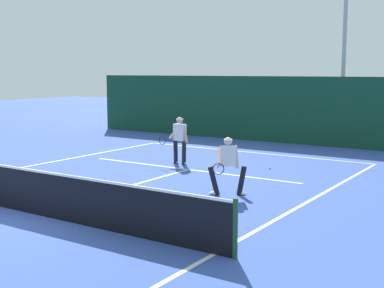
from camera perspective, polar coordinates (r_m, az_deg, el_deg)
name	(u,v)px	position (r m, az deg, el deg)	size (l,w,h in m)	color
ground_plane	(31,213)	(12.57, -17.08, -7.21)	(80.00, 80.00, 0.00)	#3754AB
court_line_baseline_far	(250,152)	(20.99, 6.33, -0.90)	(9.71, 0.10, 0.01)	white
court_line_sideline_right	(214,254)	(9.47, 2.39, -11.85)	(0.10, 21.65, 0.01)	white
court_line_service	(188,169)	(17.24, -0.39, -2.78)	(7.92, 0.10, 0.01)	white
court_line_centre	(124,187)	(14.73, -7.42, -4.70)	(0.10, 6.40, 0.01)	white
tennis_net	(30,191)	(12.44, -17.18, -4.87)	(10.65, 0.09, 1.07)	#1E4723
player_near	(228,164)	(13.60, 3.89, -2.15)	(0.93, 1.06, 1.52)	black
player_far	(179,138)	(18.12, -1.37, 0.62)	(0.84, 0.89, 1.64)	black
tennis_ball	(233,165)	(17.99, 4.52, -2.25)	(0.07, 0.07, 0.07)	#D1E033
tennis_ball_extra	(270,168)	(17.46, 8.43, -2.63)	(0.07, 0.07, 0.07)	#D1E033
back_fence_windscreen	(285,110)	(23.80, 10.05, 3.67)	(21.19, 0.12, 2.97)	#123E28
light_pole	(344,45)	(24.15, 16.20, 10.31)	(0.55, 0.44, 7.02)	#9EA39E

